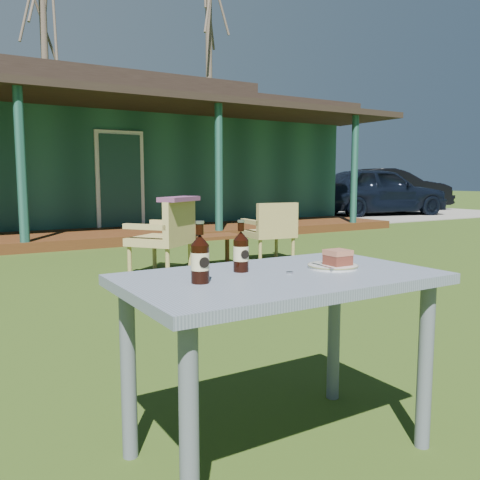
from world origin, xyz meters
TOP-DOWN VIEW (x-y plane):
  - ground at (0.00, 0.00)m, footprint 80.00×80.00m
  - gravel_strip at (10.50, 8.50)m, footprint 9.00×6.00m
  - tree_mid at (3.00, 18.50)m, footprint 0.28×0.28m
  - tree_right at (9.50, 17.00)m, footprint 0.28×0.28m
  - car_near at (10.24, 7.73)m, footprint 4.49×2.56m
  - car_far at (12.64, 9.54)m, footprint 4.63×2.87m
  - cafe_table at (0.00, -1.60)m, footprint 1.20×0.70m
  - plate at (0.26, -1.61)m, footprint 0.20×0.20m
  - cake_slice at (0.27, -1.62)m, footprint 0.09×0.09m
  - fork at (0.19, -1.62)m, footprint 0.03×0.14m
  - cola_bottle_near at (-0.10, -1.48)m, footprint 0.06×0.06m
  - cola_bottle_far at (-0.34, -1.59)m, footprint 0.06×0.07m
  - bottle_cap at (0.03, -1.62)m, footprint 0.03×0.03m
  - armchair_left at (1.11, 2.14)m, footprint 0.84×0.84m
  - armchair_right at (2.66, 2.29)m, footprint 0.63×0.60m
  - floral_throw at (1.21, 2.00)m, footprint 0.62×0.54m
  - side_table at (1.82, 2.29)m, footprint 0.60×0.40m

SIDE VIEW (x-z plane):
  - ground at x=0.00m, z-range 0.00..0.00m
  - gravel_strip at x=10.50m, z-range 0.00..0.02m
  - side_table at x=1.82m, z-range 0.14..0.54m
  - armchair_right at x=2.66m, z-range 0.05..0.82m
  - armchair_left at x=1.11m, z-range 0.05..0.89m
  - cafe_table at x=0.00m, z-range 0.26..0.98m
  - car_near at x=10.24m, z-range 0.00..1.44m
  - car_far at x=12.64m, z-range 0.00..1.44m
  - bottle_cap at x=0.03m, z-range 0.72..0.73m
  - plate at x=0.26m, z-range 0.72..0.74m
  - fork at x=0.19m, z-range 0.73..0.74m
  - cake_slice at x=0.27m, z-range 0.73..0.80m
  - cola_bottle_near at x=-0.10m, z-range 0.70..0.90m
  - cola_bottle_far at x=-0.34m, z-range 0.70..0.92m
  - floral_throw at x=1.21m, z-range 0.84..0.89m
  - tree_mid at x=3.00m, z-range 0.00..9.50m
  - tree_right at x=9.50m, z-range 0.00..11.00m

